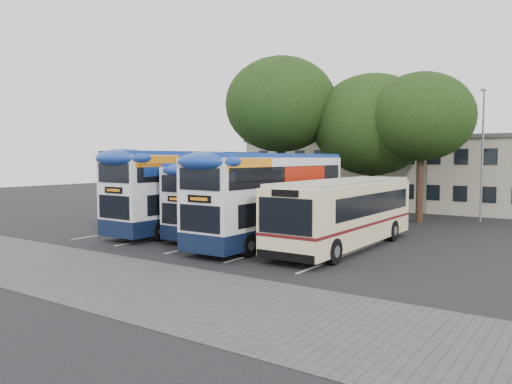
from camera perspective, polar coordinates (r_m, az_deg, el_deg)
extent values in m
plane|color=black|center=(21.51, -2.31, -7.96)|extent=(120.00, 120.00, 0.00)
cube|color=#595654|center=(19.34, -16.27, -9.47)|extent=(40.00, 6.00, 0.01)
cube|color=silver|center=(32.30, -12.29, -4.01)|extent=(0.12, 11.00, 0.01)
cube|color=silver|center=(29.87, -7.68, -4.61)|extent=(0.12, 11.00, 0.01)
cube|color=silver|center=(27.66, -2.29, -5.27)|extent=(0.12, 11.00, 0.01)
cube|color=silver|center=(25.73, 3.99, -5.97)|extent=(0.12, 11.00, 0.01)
cube|color=silver|center=(24.17, 11.19, -6.69)|extent=(0.12, 11.00, 0.01)
cube|color=#ACA78A|center=(45.63, 18.53, 1.97)|extent=(32.00, 8.00, 6.00)
cube|color=#4C4C4F|center=(45.63, 18.61, 5.80)|extent=(32.40, 8.40, 0.30)
cube|color=black|center=(41.85, 16.96, 0.05)|extent=(30.00, 0.06, 1.20)
cube|color=black|center=(41.76, 17.04, 3.89)|extent=(30.00, 0.06, 1.20)
cylinder|color=gray|center=(37.41, 24.44, 3.71)|extent=(0.14, 0.14, 9.00)
cube|color=gray|center=(37.68, 24.64, 10.57)|extent=(0.12, 0.80, 0.12)
cube|color=gray|center=(37.29, 24.53, 10.57)|extent=(0.25, 0.50, 0.12)
cylinder|color=black|center=(38.80, 2.84, 2.03)|extent=(0.50, 0.50, 6.25)
ellipsoid|color=black|center=(38.99, 2.87, 9.95)|extent=(8.60, 8.60, 7.31)
cylinder|color=black|center=(38.44, 13.05, 1.02)|extent=(0.50, 0.50, 5.05)
ellipsoid|color=black|center=(38.46, 13.16, 7.49)|extent=(8.88, 8.88, 7.55)
cylinder|color=black|center=(35.91, 18.22, 0.92)|extent=(0.50, 0.50, 5.30)
ellipsoid|color=black|center=(35.97, 18.39, 8.18)|extent=(7.06, 7.06, 6.00)
cube|color=#0E1833|center=(30.58, -7.54, -2.97)|extent=(2.72, 11.44, 0.87)
cube|color=white|center=(30.39, -7.57, 1.01)|extent=(2.72, 11.44, 3.38)
cube|color=#193B9A|center=(30.35, -7.60, 4.30)|extent=(2.67, 11.21, 0.33)
cube|color=black|center=(30.70, -7.15, -0.69)|extent=(2.76, 10.13, 1.09)
cube|color=black|center=(30.36, -7.59, 2.44)|extent=(2.76, 10.79, 0.98)
cube|color=orange|center=(26.69, -10.85, 3.49)|extent=(0.02, 3.49, 0.60)
cube|color=black|center=(26.43, -15.97, 0.21)|extent=(1.31, 0.06, 0.33)
cylinder|color=black|center=(33.89, -5.30, -2.64)|extent=(0.33, 1.09, 1.09)
cylinder|color=black|center=(32.38, -1.95, -2.94)|extent=(0.33, 1.09, 1.09)
cylinder|color=black|center=(28.87, -14.38, -3.91)|extent=(0.33, 1.09, 1.09)
cylinder|color=black|center=(27.07, -10.95, -4.38)|extent=(0.33, 1.09, 1.09)
cube|color=#0E1833|center=(28.84, -2.21, -3.57)|extent=(2.35, 9.88, 0.75)
cube|color=white|center=(28.66, -2.22, 0.07)|extent=(2.35, 9.88, 2.92)
cube|color=#193B9A|center=(28.59, -2.23, 3.08)|extent=(2.31, 9.68, 0.28)
cube|color=black|center=(28.95, -1.88, -1.48)|extent=(2.39, 8.75, 0.94)
cube|color=black|center=(28.62, -2.22, 1.39)|extent=(2.39, 9.32, 0.85)
cube|color=orange|center=(25.31, -4.49, 2.21)|extent=(0.02, 3.01, 0.52)
cube|color=black|center=(24.88, -9.10, -0.79)|extent=(1.13, 0.06, 0.28)
cylinder|color=black|center=(31.79, -0.64, -3.20)|extent=(0.28, 0.94, 0.94)
cylinder|color=black|center=(30.62, 2.62, -3.48)|extent=(0.28, 0.94, 0.94)
cylinder|color=black|center=(27.07, -8.16, -4.51)|extent=(0.28, 0.94, 0.94)
cylinder|color=black|center=(25.69, -4.66, -4.94)|extent=(0.28, 0.94, 0.94)
cube|color=#0E1833|center=(25.93, 1.67, -4.25)|extent=(2.64, 11.07, 0.84)
cube|color=white|center=(25.71, 1.68, 0.29)|extent=(2.64, 11.07, 3.27)
cube|color=#193B9A|center=(25.66, 1.69, 4.06)|extent=(2.58, 10.85, 0.32)
cube|color=black|center=(26.05, 2.05, -1.64)|extent=(2.68, 9.81, 1.05)
cube|color=black|center=(25.67, 1.68, 1.94)|extent=(2.68, 10.44, 0.95)
cube|color=orange|center=(21.90, -0.58, 3.10)|extent=(0.02, 3.37, 0.58)
cube|color=black|center=(21.28, -6.51, -0.79)|extent=(1.27, 0.06, 0.32)
cylinder|color=black|center=(29.28, 3.14, -3.72)|extent=(0.32, 1.05, 1.05)
cylinder|color=black|center=(28.12, 7.30, -4.06)|extent=(0.32, 1.05, 1.05)
cylinder|color=black|center=(23.77, -5.57, -5.53)|extent=(0.32, 1.05, 1.05)
cylinder|color=black|center=(22.33, -0.86, -6.14)|extent=(0.32, 1.05, 1.05)
cube|color=#AD1D0B|center=(26.12, 5.72, 1.95)|extent=(0.02, 4.22, 0.90)
cube|color=#FDE4A8|center=(24.80, 10.05, -2.31)|extent=(2.79, 11.14, 2.84)
cube|color=beige|center=(24.68, 10.10, 1.09)|extent=(2.67, 10.70, 0.22)
cube|color=black|center=(25.26, 10.59, -1.13)|extent=(2.83, 8.92, 1.00)
cube|color=#5D1216|center=(24.86, 10.04, -3.40)|extent=(2.82, 11.16, 0.13)
cube|color=black|center=(19.84, 3.32, -2.78)|extent=(2.45, 0.06, 1.45)
cylinder|color=black|center=(22.24, 2.94, -6.10)|extent=(0.33, 1.11, 1.11)
cylinder|color=black|center=(21.05, 8.83, -6.72)|extent=(0.33, 1.11, 1.11)
cylinder|color=black|center=(28.49, 10.52, -3.93)|extent=(0.33, 1.11, 1.11)
cylinder|color=black|center=(27.57, 15.32, -4.27)|extent=(0.33, 1.11, 1.11)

